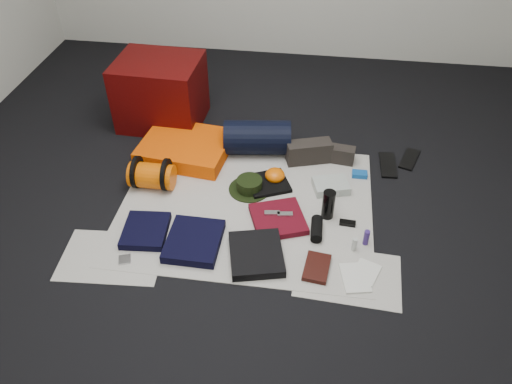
# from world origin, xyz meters

# --- Properties ---
(floor) EXTENTS (4.50, 4.50, 0.02)m
(floor) POSITION_xyz_m (0.00, 0.00, -0.01)
(floor) COLOR black
(floor) RESTS_ON ground
(newspaper_mat) EXTENTS (1.60, 1.30, 0.01)m
(newspaper_mat) POSITION_xyz_m (0.00, 0.00, 0.00)
(newspaper_mat) COLOR silver
(newspaper_mat) RESTS_ON floor
(newspaper_sheet_front_left) EXTENTS (0.61, 0.44, 0.00)m
(newspaper_sheet_front_left) POSITION_xyz_m (-0.70, -0.55, 0.00)
(newspaper_sheet_front_left) COLOR silver
(newspaper_sheet_front_left) RESTS_ON floor
(newspaper_sheet_front_right) EXTENTS (0.60, 0.43, 0.00)m
(newspaper_sheet_front_right) POSITION_xyz_m (0.65, -0.50, 0.00)
(newspaper_sheet_front_right) COLOR silver
(newspaper_sheet_front_right) RESTS_ON floor
(red_cabinet) EXTENTS (0.64, 0.54, 0.51)m
(red_cabinet) POSITION_xyz_m (-0.80, 0.90, 0.26)
(red_cabinet) COLOR #450505
(red_cabinet) RESTS_ON floor
(sleeping_pad) EXTENTS (0.66, 0.57, 0.11)m
(sleeping_pad) POSITION_xyz_m (-0.52, 0.48, 0.06)
(sleeping_pad) COLOR #EF5002
(sleeping_pad) RESTS_ON newspaper_mat
(stuff_sack) EXTENTS (0.29, 0.17, 0.17)m
(stuff_sack) POSITION_xyz_m (-0.65, 0.10, 0.09)
(stuff_sack) COLOR #DC5803
(stuff_sack) RESTS_ON newspaper_mat
(sack_strap_left) EXTENTS (0.02, 0.22, 0.22)m
(sack_strap_left) POSITION_xyz_m (-0.75, 0.10, 0.11)
(sack_strap_left) COLOR black
(sack_strap_left) RESTS_ON newspaper_mat
(sack_strap_right) EXTENTS (0.02, 0.22, 0.22)m
(sack_strap_right) POSITION_xyz_m (-0.55, 0.10, 0.11)
(sack_strap_right) COLOR black
(sack_strap_right) RESTS_ON newspaper_mat
(navy_duffel) EXTENTS (0.50, 0.31, 0.25)m
(navy_duffel) POSITION_xyz_m (-0.01, 0.58, 0.13)
(navy_duffel) COLOR black
(navy_duffel) RESTS_ON newspaper_mat
(boonie_brim) EXTENTS (0.36, 0.36, 0.01)m
(boonie_brim) POSITION_xyz_m (-0.00, 0.15, 0.01)
(boonie_brim) COLOR black
(boonie_brim) RESTS_ON newspaper_mat
(boonie_crown) EXTENTS (0.17, 0.17, 0.08)m
(boonie_crown) POSITION_xyz_m (-0.00, 0.15, 0.05)
(boonie_crown) COLOR black
(boonie_crown) RESTS_ON boonie_brim
(hiking_boot_left) EXTENTS (0.33, 0.21, 0.16)m
(hiking_boot_left) POSITION_xyz_m (0.36, 0.52, 0.08)
(hiking_boot_left) COLOR #292420
(hiking_boot_left) RESTS_ON newspaper_mat
(hiking_boot_right) EXTENTS (0.25, 0.12, 0.12)m
(hiking_boot_right) POSITION_xyz_m (0.57, 0.55, 0.07)
(hiking_boot_right) COLOR #292420
(hiking_boot_right) RESTS_ON newspaper_mat
(flip_flop_left) EXTENTS (0.11, 0.29, 0.02)m
(flip_flop_left) POSITION_xyz_m (0.93, 0.55, 0.01)
(flip_flop_left) COLOR black
(flip_flop_left) RESTS_ON floor
(flip_flop_right) EXTENTS (0.18, 0.27, 0.01)m
(flip_flop_right) POSITION_xyz_m (1.09, 0.64, 0.01)
(flip_flop_right) COLOR black
(flip_flop_right) RESTS_ON floor
(trousers_navy_a) EXTENTS (0.28, 0.32, 0.05)m
(trousers_navy_a) POSITION_xyz_m (-0.56, -0.34, 0.03)
(trousers_navy_a) COLOR black
(trousers_navy_a) RESTS_ON newspaper_mat
(trousers_navy_b) EXTENTS (0.31, 0.36, 0.06)m
(trousers_navy_b) POSITION_xyz_m (-0.25, -0.39, 0.03)
(trousers_navy_b) COLOR black
(trousers_navy_b) RESTS_ON newspaper_mat
(trousers_charcoal) EXTENTS (0.37, 0.40, 0.05)m
(trousers_charcoal) POSITION_xyz_m (0.13, -0.44, 0.03)
(trousers_charcoal) COLOR black
(trousers_charcoal) RESTS_ON newspaper_mat
(black_tshirt) EXTENTS (0.34, 0.33, 0.03)m
(black_tshirt) POSITION_xyz_m (0.11, 0.21, 0.02)
(black_tshirt) COLOR black
(black_tshirt) RESTS_ON newspaper_mat
(red_shirt) EXTENTS (0.40, 0.40, 0.04)m
(red_shirt) POSITION_xyz_m (0.22, -0.13, 0.03)
(red_shirt) COLOR #530914
(red_shirt) RESTS_ON newspaper_mat
(orange_stuff_sack) EXTENTS (0.14, 0.14, 0.09)m
(orange_stuff_sack) POSITION_xyz_m (0.15, 0.27, 0.05)
(orange_stuff_sack) COLOR #DC5803
(orange_stuff_sack) RESTS_ON newspaper_mat
(first_aid_pouch) EXTENTS (0.26, 0.23, 0.06)m
(first_aid_pouch) POSITION_xyz_m (0.53, 0.23, 0.03)
(first_aid_pouch) COLOR #9BA49C
(first_aid_pouch) RESTS_ON newspaper_mat
(water_bottle) EXTENTS (0.10, 0.10, 0.19)m
(water_bottle) POSITION_xyz_m (0.52, -0.04, 0.10)
(water_bottle) COLOR black
(water_bottle) RESTS_ON newspaper_mat
(speaker) EXTENTS (0.07, 0.18, 0.07)m
(speaker) POSITION_xyz_m (0.46, -0.20, 0.04)
(speaker) COLOR black
(speaker) RESTS_ON newspaper_mat
(compact_camera) EXTENTS (0.11, 0.07, 0.04)m
(compact_camera) POSITION_xyz_m (0.53, 0.18, 0.03)
(compact_camera) COLOR #B4B3B8
(compact_camera) RESTS_ON newspaper_mat
(cyan_case) EXTENTS (0.10, 0.07, 0.03)m
(cyan_case) POSITION_xyz_m (0.73, 0.40, 0.02)
(cyan_case) COLOR #0F4A95
(cyan_case) RESTS_ON newspaper_mat
(toiletry_purple) EXTENTS (0.04, 0.04, 0.10)m
(toiletry_purple) POSITION_xyz_m (0.75, -0.24, 0.06)
(toiletry_purple) COLOR navy
(toiletry_purple) RESTS_ON newspaper_mat
(toiletry_clear) EXTENTS (0.03, 0.03, 0.09)m
(toiletry_clear) POSITION_xyz_m (0.68, -0.30, 0.05)
(toiletry_clear) COLOR #AEB3AE
(toiletry_clear) RESTS_ON newspaper_mat
(paperback_book) EXTENTS (0.16, 0.22, 0.03)m
(paperback_book) POSITION_xyz_m (0.48, -0.48, 0.02)
(paperback_book) COLOR black
(paperback_book) RESTS_ON newspaper_mat
(map_booklet) EXTENTS (0.18, 0.23, 0.01)m
(map_booklet) POSITION_xyz_m (0.69, -0.52, 0.01)
(map_booklet) COLOR silver
(map_booklet) RESTS_ON newspaper_mat
(map_printout) EXTENTS (0.18, 0.20, 0.01)m
(map_printout) POSITION_xyz_m (0.75, -0.47, 0.01)
(map_printout) COLOR silver
(map_printout) RESTS_ON newspaper_mat
(sunglasses) EXTENTS (0.10, 0.05, 0.02)m
(sunglasses) POSITION_xyz_m (0.64, -0.10, 0.02)
(sunglasses) COLOR black
(sunglasses) RESTS_ON newspaper_mat
(key_cluster) EXTENTS (0.09, 0.09, 0.01)m
(key_cluster) POSITION_xyz_m (-0.62, -0.57, 0.01)
(key_cluster) COLOR #B4B3B8
(key_cluster) RESTS_ON newspaper_mat
(tape_roll) EXTENTS (0.05, 0.05, 0.03)m
(tape_roll) POSITION_xyz_m (0.13, 0.24, 0.05)
(tape_roll) COLOR white
(tape_roll) RESTS_ON black_tshirt
(energy_bar_a) EXTENTS (0.10, 0.05, 0.01)m
(energy_bar_a) POSITION_xyz_m (0.18, -0.11, 0.05)
(energy_bar_a) COLOR #B4B3B8
(energy_bar_a) RESTS_ON red_shirt
(energy_bar_b) EXTENTS (0.10, 0.05, 0.01)m
(energy_bar_b) POSITION_xyz_m (0.26, -0.11, 0.05)
(energy_bar_b) COLOR #B4B3B8
(energy_bar_b) RESTS_ON red_shirt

